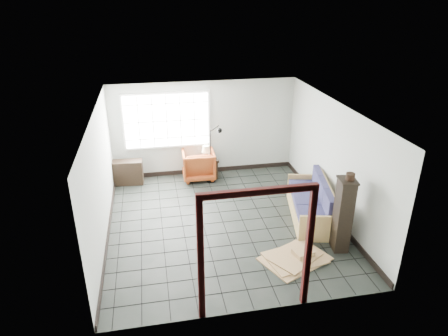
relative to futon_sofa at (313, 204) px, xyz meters
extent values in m
plane|color=black|center=(-2.03, 0.16, -0.33)|extent=(5.50, 5.50, 0.00)
cube|color=#ADB3AC|center=(-2.03, 2.91, 0.97)|extent=(5.00, 0.02, 2.60)
cube|color=#ADB3AC|center=(-2.03, -2.59, 0.97)|extent=(5.00, 0.02, 2.60)
cube|color=#ADB3AC|center=(-4.53, 0.16, 0.97)|extent=(0.02, 5.50, 2.60)
cube|color=#ADB3AC|center=(0.47, 0.16, 0.97)|extent=(0.02, 5.50, 2.60)
cube|color=white|center=(-2.03, 0.16, 2.27)|extent=(5.00, 5.50, 0.02)
cube|color=black|center=(-2.03, 2.89, -0.27)|extent=(4.95, 0.03, 0.12)
cube|color=black|center=(-4.51, 0.16, -0.27)|extent=(0.03, 5.45, 0.12)
cube|color=black|center=(0.45, 0.16, -0.27)|extent=(0.03, 5.45, 0.12)
cube|color=silver|center=(-3.03, 2.87, 1.27)|extent=(2.32, 0.06, 1.52)
cube|color=white|center=(-3.03, 2.83, 1.27)|extent=(2.20, 0.02, 1.40)
cube|color=#390D0D|center=(-2.88, -2.54, 0.72)|extent=(0.10, 0.08, 2.10)
cube|color=#390D0D|center=(-1.18, -2.54, 0.72)|extent=(0.10, 0.08, 2.10)
cube|color=#390D0D|center=(-2.03, -2.54, 1.82)|extent=(1.80, 0.08, 0.10)
cube|color=#AB874D|center=(-0.06, 0.01, -0.15)|extent=(1.16, 2.04, 0.35)
cube|color=#AB874D|center=(-0.28, -0.95, -0.02)|extent=(0.76, 0.22, 0.61)
cube|color=#AB874D|center=(0.15, 0.98, -0.02)|extent=(0.76, 0.22, 0.61)
cube|color=#AB874D|center=(0.27, -0.06, 0.20)|extent=(0.49, 1.89, 0.67)
cube|color=#18213D|center=(-0.22, -0.60, 0.10)|extent=(0.81, 0.75, 0.15)
cube|color=#18213D|center=(0.05, -0.66, 0.33)|extent=(0.26, 0.63, 0.50)
cube|color=#18213D|center=(-0.08, 0.02, 0.10)|extent=(0.81, 0.75, 0.15)
cube|color=#18213D|center=(0.19, -0.04, 0.33)|extent=(0.26, 0.63, 0.50)
cube|color=#18213D|center=(0.06, 0.64, 0.10)|extent=(0.81, 0.75, 0.15)
cube|color=#18213D|center=(0.33, 0.58, 0.33)|extent=(0.26, 0.63, 0.50)
imported|color=maroon|center=(-2.26, 2.56, 0.11)|extent=(0.88, 0.83, 0.88)
cube|color=black|center=(-2.00, 2.56, 0.20)|extent=(0.56, 0.56, 0.06)
cube|color=black|center=(-2.18, 2.34, -0.07)|extent=(0.06, 0.06, 0.51)
cube|color=black|center=(-1.78, 2.38, -0.07)|extent=(0.06, 0.06, 0.51)
cube|color=black|center=(-2.23, 2.74, -0.07)|extent=(0.06, 0.06, 0.51)
cube|color=black|center=(-1.82, 2.79, -0.07)|extent=(0.06, 0.06, 0.51)
cylinder|color=black|center=(-2.04, 2.58, 0.30)|extent=(0.11, 0.11, 0.13)
cylinder|color=black|center=(-2.04, 2.58, 0.41)|extent=(0.03, 0.03, 0.09)
cone|color=#F2F0C6|center=(-2.04, 2.58, 0.51)|extent=(0.28, 0.28, 0.18)
cube|color=silver|center=(-1.97, 2.53, 0.28)|extent=(0.30, 0.27, 0.09)
cylinder|color=black|center=(-2.09, 2.49, 0.28)|extent=(0.03, 0.06, 0.05)
cylinder|color=black|center=(-1.96, 2.28, -0.31)|extent=(0.31, 0.31, 0.03)
cylinder|color=black|center=(-1.96, 2.28, 0.42)|extent=(0.03, 0.03, 1.45)
cylinder|color=black|center=(-1.84, 2.27, 1.18)|extent=(0.24, 0.10, 0.13)
sphere|color=black|center=(-1.72, 2.27, 1.12)|extent=(0.17, 0.17, 0.13)
cube|color=black|center=(-4.18, 2.56, 0.00)|extent=(0.87, 0.39, 0.66)
cube|color=black|center=(-4.18, 2.56, 0.01)|extent=(0.81, 0.34, 0.03)
cube|color=black|center=(0.07, -1.24, 0.43)|extent=(0.34, 0.42, 1.52)
cube|color=black|center=(0.07, -1.24, 1.19)|extent=(0.38, 0.46, 0.04)
cylinder|color=black|center=(0.10, -1.26, 1.27)|extent=(0.22, 0.22, 0.13)
cube|color=#A98752|center=(0.12, 0.01, -0.32)|extent=(0.59, 0.51, 0.02)
cube|color=black|center=(-0.13, -0.04, -0.15)|extent=(0.11, 0.41, 0.35)
cube|color=#A98752|center=(0.37, 0.06, -0.15)|extent=(0.11, 0.41, 0.35)
cube|color=#A98752|center=(0.16, -0.19, -0.15)|extent=(0.51, 0.13, 0.35)
cube|color=#A98752|center=(0.08, 0.21, -0.15)|extent=(0.51, 0.13, 0.35)
cube|color=#A98752|center=(-0.21, -0.06, 0.09)|extent=(0.28, 0.45, 0.14)
cube|color=#A98752|center=(0.44, 0.08, 0.09)|extent=(0.28, 0.45, 0.14)
cube|color=#A98752|center=(-0.92, -1.43, -0.31)|extent=(1.48, 1.30, 0.03)
cube|color=#A98752|center=(-0.92, -1.43, -0.29)|extent=(1.23, 1.03, 0.03)
cube|color=#A98752|center=(-0.92, -1.43, -0.26)|extent=(1.14, 1.07, 0.03)
cube|color=#A98752|center=(-0.76, -1.42, -0.20)|extent=(0.42, 0.37, 0.10)
camera|label=1|loc=(-3.46, -7.37, 4.43)|focal=32.00mm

